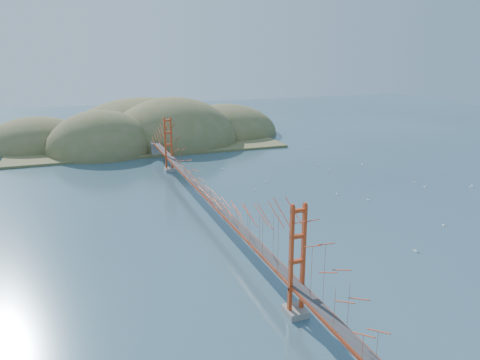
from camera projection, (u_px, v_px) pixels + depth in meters
name	position (u px, v px, depth m)	size (l,w,h in m)	color
ground	(209.00, 216.00, 73.77)	(320.00, 320.00, 0.00)	#2F4E5F
bridge	(208.00, 173.00, 72.02)	(2.20, 94.40, 12.00)	gray
far_headlands	(150.00, 139.00, 136.37)	(84.00, 58.00, 25.00)	olive
sailboat_15	(310.00, 147.00, 124.79)	(0.44, 0.53, 0.61)	white
sailboat_11	(472.00, 186.00, 89.32)	(0.63, 0.63, 0.68)	white
sailboat_17	(317.00, 165.00, 105.58)	(0.58, 0.52, 0.66)	white
sailboat_0	(337.00, 194.00, 84.87)	(0.45, 0.53, 0.61)	white
sailboat_10	(415.00, 250.00, 61.08)	(0.52, 0.63, 0.73)	white
sailboat_12	(223.00, 168.00, 102.73)	(0.60, 0.60, 0.65)	white
sailboat_1	(368.00, 200.00, 81.51)	(0.58, 0.59, 0.67)	white
sailboat_16	(266.00, 181.00, 92.72)	(0.56, 0.56, 0.61)	white
sailboat_7	(310.00, 155.00, 115.13)	(0.53, 0.45, 0.61)	white
sailboat_3	(255.00, 189.00, 87.43)	(0.54, 0.54, 0.56)	white
sailboat_4	(328.00, 170.00, 101.44)	(0.60, 0.60, 0.63)	white
sailboat_14	(444.00, 225.00, 70.01)	(0.50, 0.55, 0.62)	white
sailboat_5	(425.00, 186.00, 89.20)	(0.51, 0.61, 0.70)	white
sailboat_9	(415.00, 182.00, 92.20)	(0.57, 0.57, 0.60)	white
sailboat_extra_0	(362.00, 164.00, 106.62)	(0.49, 0.56, 0.63)	white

